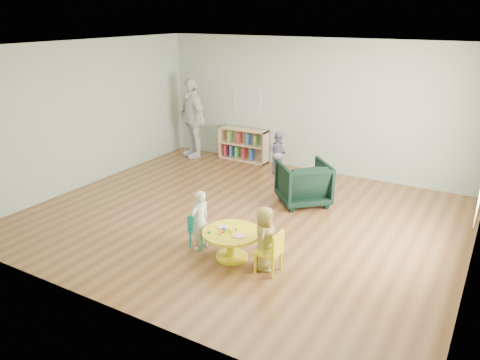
{
  "coord_description": "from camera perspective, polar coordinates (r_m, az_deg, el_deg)",
  "views": [
    {
      "loc": [
        3.62,
        -6.27,
        3.29
      ],
      "look_at": [
        0.14,
        -0.3,
        0.79
      ],
      "focal_mm": 35.0,
      "sensor_mm": 36.0,
      "label": 1
    }
  ],
  "objects": [
    {
      "name": "room",
      "position": [
        7.37,
        0.35,
        8.95
      ],
      "size": [
        7.1,
        7.0,
        2.8
      ],
      "color": "brown",
      "rests_on": "ground"
    },
    {
      "name": "activity_table",
      "position": [
        6.58,
        -1.02,
        -7.28
      ],
      "size": [
        0.82,
        0.82,
        0.46
      ],
      "rotation": [
        0.0,
        0.0,
        -0.13
      ],
      "color": "yellow",
      "rests_on": "ground"
    },
    {
      "name": "kid_chair_left",
      "position": [
        6.95,
        -5.12,
        -5.96
      ],
      "size": [
        0.28,
        0.28,
        0.5
      ],
      "rotation": [
        0.0,
        0.0,
        -1.62
      ],
      "color": "#1A9071",
      "rests_on": "ground"
    },
    {
      "name": "kid_chair_right",
      "position": [
        6.24,
        3.84,
        -8.6
      ],
      "size": [
        0.32,
        0.32,
        0.6
      ],
      "rotation": [
        0.0,
        0.0,
        1.57
      ],
      "color": "yellow",
      "rests_on": "ground"
    },
    {
      "name": "bookshelf",
      "position": [
        10.92,
        0.43,
        4.35
      ],
      "size": [
        1.2,
        0.3,
        0.75
      ],
      "color": "tan",
      "rests_on": "ground"
    },
    {
      "name": "alphabet_poster",
      "position": [
        10.8,
        0.84,
        9.53
      ],
      "size": [
        0.74,
        0.01,
        0.54
      ],
      "color": "silver",
      "rests_on": "ground"
    },
    {
      "name": "armchair",
      "position": [
        8.45,
        7.73,
        -0.36
      ],
      "size": [
        1.2,
        1.2,
        0.78
      ],
      "primitive_type": "imported",
      "rotation": [
        0.0,
        0.0,
        3.89
      ],
      "color": "black",
      "rests_on": "ground"
    },
    {
      "name": "child_left",
      "position": [
        6.78,
        -4.9,
        -4.93
      ],
      "size": [
        0.29,
        0.37,
        0.9
      ],
      "primitive_type": "imported",
      "rotation": [
        0.0,
        0.0,
        -1.84
      ],
      "color": "silver",
      "rests_on": "ground"
    },
    {
      "name": "child_right",
      "position": [
        6.26,
        2.99,
        -7.13
      ],
      "size": [
        0.39,
        0.5,
        0.89
      ],
      "primitive_type": "imported",
      "rotation": [
        0.0,
        0.0,
        1.85
      ],
      "color": "yellow",
      "rests_on": "ground"
    },
    {
      "name": "toddler",
      "position": [
        9.99,
        4.62,
        3.35
      ],
      "size": [
        0.49,
        0.4,
        0.92
      ],
      "primitive_type": "imported",
      "rotation": [
        0.0,
        0.0,
        3.01
      ],
      "color": "#19183D",
      "rests_on": "ground"
    },
    {
      "name": "adult_caretaker",
      "position": [
        11.11,
        -5.85,
        7.53
      ],
      "size": [
        1.18,
        0.92,
        1.87
      ],
      "primitive_type": "imported",
      "rotation": [
        0.0,
        0.0,
        -0.49
      ],
      "color": "silver",
      "rests_on": "ground"
    }
  ]
}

